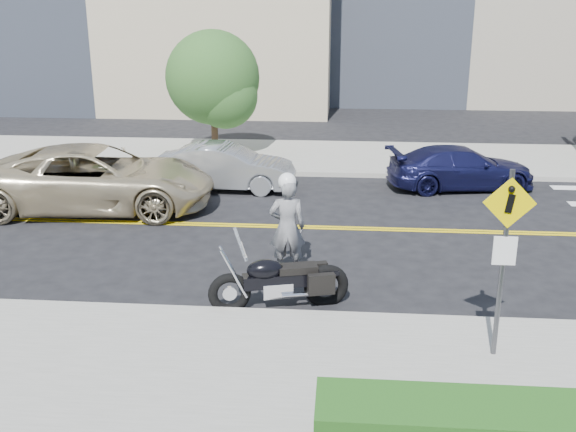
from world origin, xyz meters
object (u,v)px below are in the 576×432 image
(motorcyclist, at_px, (287,224))
(pedestrian_sign, at_px, (505,247))
(motorcycle, at_px, (280,269))
(suv, at_px, (97,178))
(parked_car_blue, at_px, (461,168))
(parked_car_silver, at_px, (225,167))

(motorcyclist, bearing_deg, pedestrian_sign, 130.71)
(motorcycle, relative_size, suv, 0.41)
(motorcycle, xyz_separation_m, parked_car_blue, (4.65, 8.62, -0.14))
(pedestrian_sign, distance_m, motorcycle, 4.12)
(pedestrian_sign, height_order, suv, pedestrian_sign)
(parked_car_silver, bearing_deg, pedestrian_sign, -146.25)
(pedestrian_sign, height_order, parked_car_silver, pedestrian_sign)
(pedestrian_sign, distance_m, suv, 11.70)
(motorcyclist, bearing_deg, parked_car_silver, -75.32)
(suv, bearing_deg, motorcycle, -140.18)
(pedestrian_sign, xyz_separation_m, parked_car_silver, (-5.95, 9.63, -1.28))
(motorcycle, xyz_separation_m, suv, (-5.48, 5.64, 0.10))
(motorcyclist, distance_m, parked_car_silver, 6.75)
(pedestrian_sign, xyz_separation_m, parked_car_blue, (1.09, 10.33, -1.33))
(motorcyclist, distance_m, suv, 6.80)
(motorcyclist, relative_size, suv, 0.35)
(parked_car_blue, bearing_deg, pedestrian_sign, 163.45)
(motorcyclist, height_order, suv, motorcyclist)
(parked_car_silver, height_order, parked_car_blue, parked_car_silver)
(motorcycle, bearing_deg, parked_car_silver, 91.68)
(pedestrian_sign, bearing_deg, motorcyclist, 136.85)
(motorcycle, bearing_deg, parked_car_blue, 46.52)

